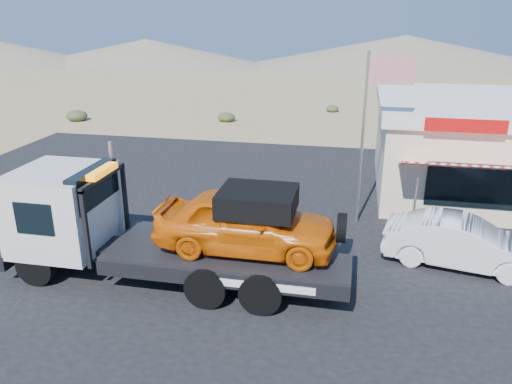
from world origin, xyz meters
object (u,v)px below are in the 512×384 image
white_sedan (462,243)px  flagpole (371,121)px  tow_truck (168,224)px  jerky_store (505,147)px

white_sedan → flagpole: 4.93m
tow_truck → white_sedan: (8.24, 2.45, -0.94)m
jerky_store → flagpole: size_ratio=1.73×
tow_truck → jerky_store: jerky_store is taller
white_sedan → jerky_store: (2.71, 7.14, 1.23)m
white_sedan → flagpole: size_ratio=0.75×
tow_truck → flagpole: 7.71m
jerky_store → flagpole: (-5.57, -4.47, 1.77)m
tow_truck → white_sedan: 8.65m
flagpole → tow_truck: bearing=-136.5°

